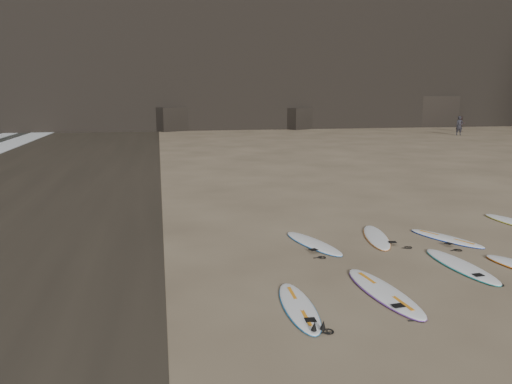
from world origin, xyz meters
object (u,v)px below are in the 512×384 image
surfboard_7 (446,238)px  person_b (461,124)px  surfboard_0 (299,306)px  surfboard_5 (313,243)px  person_a (459,126)px  surfboard_6 (376,237)px  surfboard_1 (384,292)px  surfboard_2 (461,265)px

surfboard_7 → person_b: 42.22m
surfboard_0 → surfboard_5: bearing=70.9°
person_a → person_b: person_a is taller
surfboard_5 → surfboard_7: bearing=-20.8°
surfboard_7 → surfboard_0: bearing=-171.5°
surfboard_6 → person_b: 42.89m
surfboard_6 → surfboard_7: (1.87, -0.48, -0.00)m
surfboard_1 → surfboard_6: bearing=62.1°
surfboard_0 → surfboard_2: (4.37, 1.47, 0.00)m
surfboard_1 → person_b: size_ratio=1.78×
surfboard_1 → person_a: person_a is taller
surfboard_0 → surfboard_6: surfboard_6 is taller
surfboard_1 → person_a: (23.73, 34.24, 0.86)m
surfboard_0 → person_a: bearing=55.7°
surfboard_1 → surfboard_7: surfboard_1 is taller
surfboard_1 → person_a: size_ratio=1.53×
surfboard_2 → surfboard_5: surfboard_2 is taller
surfboard_5 → person_b: person_b is taller
surfboard_2 → surfboard_6: size_ratio=1.06×
surfboard_1 → surfboard_7: size_ratio=1.22×
surfboard_6 → surfboard_7: size_ratio=1.08×
surfboard_2 → surfboard_7: bearing=62.9°
surfboard_2 → person_b: (24.20, 37.33, 0.73)m
surfboard_5 → person_b: (27.08, 34.96, 0.73)m
surfboard_6 → person_a: 37.75m
surfboard_5 → surfboard_6: size_ratio=1.01×
surfboard_5 → person_b: size_ratio=1.59×
surfboard_5 → surfboard_7: 3.80m
surfboard_1 → person_a: bearing=49.7°
surfboard_0 → person_b: 48.19m
surfboard_1 → surfboard_5: size_ratio=1.12×
surfboard_2 → person_a: bearing=53.6°
surfboard_0 → surfboard_7: bearing=36.3°
person_a → person_b: bearing=64.4°
surfboard_5 → surfboard_6: same height
surfboard_2 → person_a: person_a is taller
surfboard_1 → surfboard_2: size_ratio=1.06×
surfboard_1 → surfboard_7: (3.39, 3.24, -0.01)m
person_a → surfboard_5: bearing=-118.7°
surfboard_5 → surfboard_7: size_ratio=1.09×
surfboard_1 → person_b: bearing=49.6°
surfboard_7 → person_b: person_b is taller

